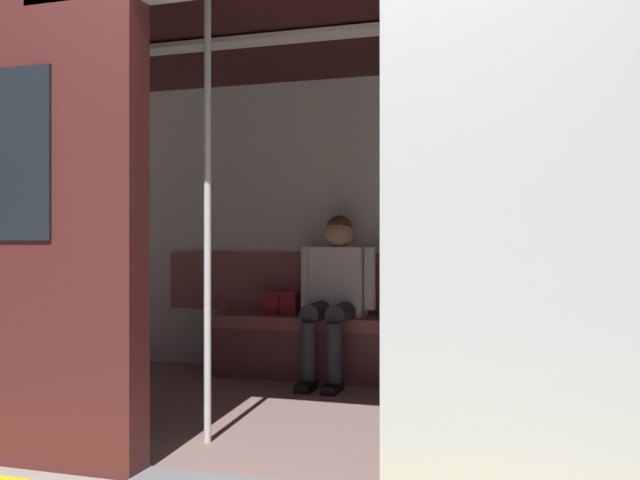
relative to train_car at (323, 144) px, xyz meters
name	(u,v)px	position (x,y,z in m)	size (l,w,h in m)	color
train_car	(323,144)	(0.00, 0.00, 0.00)	(6.40, 2.70, 2.35)	silver
bench_seat	(376,333)	(-0.08, -1.00, -1.20)	(2.52, 0.44, 0.45)	#935156
person_seated	(335,287)	(0.20, -0.94, -0.88)	(0.55, 0.67, 1.18)	silver
handbag	(282,303)	(0.64, -1.04, -1.01)	(0.26, 0.15, 0.17)	maroon
book	(399,316)	(-0.23, -1.08, -1.08)	(0.15, 0.22, 0.03)	#26598C
grab_pole_door	(208,220)	(0.39, 0.68, -0.45)	(0.04, 0.04, 2.21)	silver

